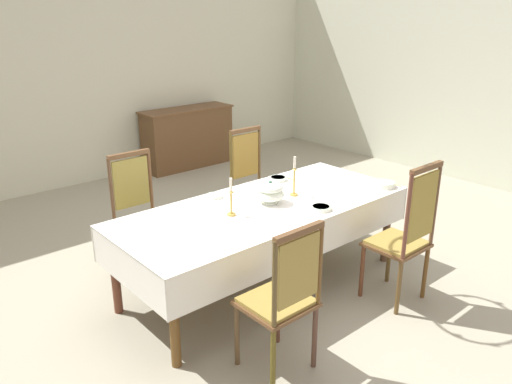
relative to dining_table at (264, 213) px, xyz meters
The scene contains 19 objects.
ground 0.75m from the dining_table, 90.00° to the left, with size 8.17×6.96×0.04m, color #A19C86.
back_wall 3.90m from the dining_table, 90.00° to the left, with size 8.17×0.08×3.23m, color beige.
right_wall 4.24m from the dining_table, ahead, with size 0.08×6.96×3.23m, color beige.
dining_table is the anchor object (origin of this frame).
tablecloth 0.00m from the dining_table, ahead, with size 2.59×1.08×0.31m.
chair_south_a 1.16m from the dining_table, 125.65° to the right, with size 0.44×0.42×1.09m.
chair_north_a 1.16m from the dining_table, 125.60° to the left, with size 0.44×0.42×1.11m.
chair_south_b 1.16m from the dining_table, 54.29° to the right, with size 0.44×0.42×1.21m.
chair_north_b 1.16m from the dining_table, 54.15° to the left, with size 0.44×0.42×1.13m.
soup_tureen 0.18m from the dining_table, ahead, with size 0.24×0.24×0.20m.
candlestick_west 0.40m from the dining_table, behind, with size 0.07×0.07×0.31m.
candlestick_east 0.41m from the dining_table, ahead, with size 0.07×0.07×0.36m.
bowl_near_left 0.67m from the dining_table, 36.83° to the left, with size 0.17×0.17×0.03m.
bowl_near_right 1.21m from the dining_table, 18.64° to the right, with size 0.20×0.20×0.05m.
bowl_far_left 0.49m from the dining_table, 54.19° to the right, with size 0.17×0.17×0.03m.
bowl_far_right 0.48m from the dining_table, 117.05° to the left, with size 0.14×0.14×0.03m.
spoon_primary 0.78m from the dining_table, 33.34° to the left, with size 0.03×0.18×0.01m.
spoon_secondary 1.33m from the dining_table, 15.74° to the right, with size 0.03×0.18×0.01m.
sideboard 3.80m from the dining_table, 66.38° to the left, with size 1.44×0.48×0.90m.
Camera 1 is at (-2.64, -3.22, 2.30)m, focal length 35.41 mm.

